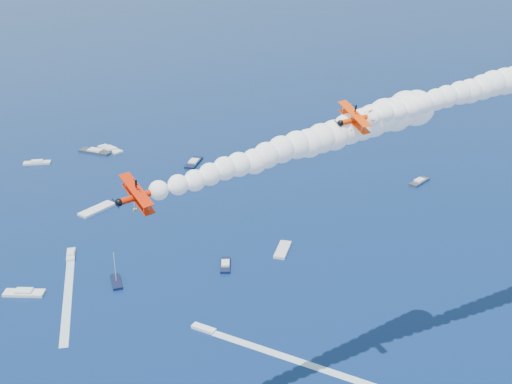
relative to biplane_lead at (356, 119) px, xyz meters
name	(u,v)px	position (x,y,z in m)	size (l,w,h in m)	color
biplane_lead	(356,119)	(0.00, 0.00, 0.00)	(6.61, 7.42, 4.47)	#FF3E05
biplane_trail	(140,196)	(-36.80, -3.05, -4.92)	(6.90, 7.74, 4.66)	red
smoke_trail_lead	(488,86)	(27.70, 0.42, 2.09)	(55.62, 6.98, 10.40)	white
smoke_trail_trail	(303,144)	(-9.33, 0.49, -2.83)	(55.22, 12.54, 10.40)	white
spectator_boats	(114,213)	(-16.67, 100.33, -55.82)	(224.44, 192.40, 0.70)	silver
boat_wakes	(53,347)	(-46.22, 41.01, -56.14)	(107.82, 78.03, 0.04)	white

